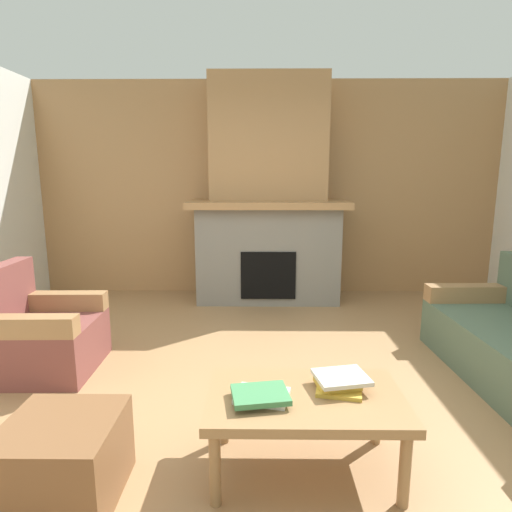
# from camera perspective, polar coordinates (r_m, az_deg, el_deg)

# --- Properties ---
(ground) EXTENTS (9.00, 9.00, 0.00)m
(ground) POSITION_cam_1_polar(r_m,az_deg,el_deg) (3.00, 2.42, -19.83)
(ground) COLOR #9E754C
(wall_back_wood_panel) EXTENTS (6.00, 0.12, 2.70)m
(wall_back_wood_panel) POSITION_cam_1_polar(r_m,az_deg,el_deg) (5.59, 1.57, 8.93)
(wall_back_wood_panel) COLOR #A87A4C
(wall_back_wood_panel) RESTS_ON ground
(fireplace) EXTENTS (1.90, 0.82, 2.70)m
(fireplace) POSITION_cam_1_polar(r_m,az_deg,el_deg) (5.22, 1.63, 6.76)
(fireplace) COLOR gray
(fireplace) RESTS_ON ground
(armchair) EXTENTS (0.78, 0.78, 0.85)m
(armchair) POSITION_cam_1_polar(r_m,az_deg,el_deg) (3.80, -27.07, -9.39)
(armchair) COLOR brown
(armchair) RESTS_ON ground
(coffee_table) EXTENTS (1.00, 0.60, 0.43)m
(coffee_table) POSITION_cam_1_polar(r_m,az_deg,el_deg) (2.31, 6.63, -19.24)
(coffee_table) COLOR #997047
(coffee_table) RESTS_ON ground
(ottoman) EXTENTS (0.52, 0.52, 0.40)m
(ottoman) POSITION_cam_1_polar(r_m,az_deg,el_deg) (2.41, -24.52, -23.73)
(ottoman) COLOR brown
(ottoman) RESTS_ON ground
(book_stack_near_edge) EXTENTS (0.31, 0.29, 0.05)m
(book_stack_near_edge) POSITION_cam_1_polar(r_m,az_deg,el_deg) (2.21, 0.68, -18.19)
(book_stack_near_edge) COLOR beige
(book_stack_near_edge) RESTS_ON coffee_table
(book_stack_center) EXTENTS (0.30, 0.28, 0.07)m
(book_stack_center) POSITION_cam_1_polar(r_m,az_deg,el_deg) (2.34, 11.14, -16.31)
(book_stack_center) COLOR gold
(book_stack_center) RESTS_ON coffee_table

